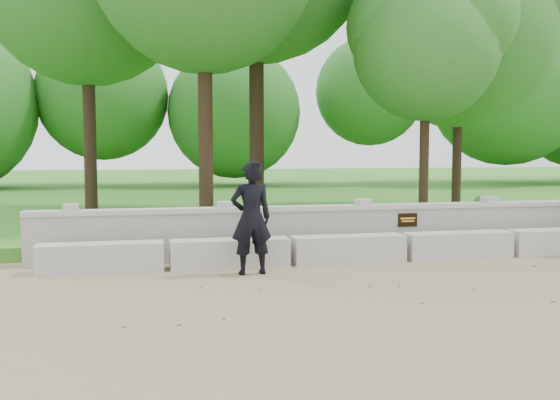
% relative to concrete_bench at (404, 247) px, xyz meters
% --- Properties ---
extents(ground, '(80.00, 80.00, 0.00)m').
position_rel_concrete_bench_xyz_m(ground, '(-0.00, -1.90, -0.22)').
color(ground, '#8C7455').
rests_on(ground, ground).
extents(lawn, '(40.00, 22.00, 0.25)m').
position_rel_concrete_bench_xyz_m(lawn, '(-0.00, 12.10, -0.10)').
color(lawn, '#2A711D').
rests_on(lawn, ground).
extents(concrete_bench, '(11.90, 0.45, 0.45)m').
position_rel_concrete_bench_xyz_m(concrete_bench, '(0.00, 0.00, 0.00)').
color(concrete_bench, beige).
rests_on(concrete_bench, ground).
extents(parapet_wall, '(12.50, 0.35, 0.90)m').
position_rel_concrete_bench_xyz_m(parapet_wall, '(0.00, 0.70, 0.24)').
color(parapet_wall, beige).
rests_on(parapet_wall, ground).
extents(man_main, '(0.65, 0.58, 1.71)m').
position_rel_concrete_bench_xyz_m(man_main, '(-2.76, -0.64, 0.63)').
color(man_main, black).
rests_on(man_main, ground).
extents(tree_near_right, '(3.34, 3.34, 5.88)m').
position_rel_concrete_bench_xyz_m(tree_near_right, '(2.02, 3.57, 4.22)').
color(tree_near_right, '#382619').
rests_on(tree_near_right, lawn).
extents(tree_right, '(5.26, 5.26, 7.90)m').
position_rel_concrete_bench_xyz_m(tree_right, '(4.26, 6.23, 5.29)').
color(tree_right, '#382619').
rests_on(tree_right, lawn).
extents(shrub_a, '(0.41, 0.43, 0.67)m').
position_rel_concrete_bench_xyz_m(shrub_a, '(-2.81, 1.40, 0.36)').
color(shrub_a, '#317126').
rests_on(shrub_a, lawn).
extents(shrub_b, '(0.38, 0.43, 0.66)m').
position_rel_concrete_bench_xyz_m(shrub_b, '(2.61, 2.07, 0.35)').
color(shrub_b, '#317126').
rests_on(shrub_b, lawn).
extents(shrub_d, '(0.41, 0.43, 0.62)m').
position_rel_concrete_bench_xyz_m(shrub_d, '(-3.84, 2.19, 0.33)').
color(shrub_d, '#317126').
rests_on(shrub_d, lawn).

